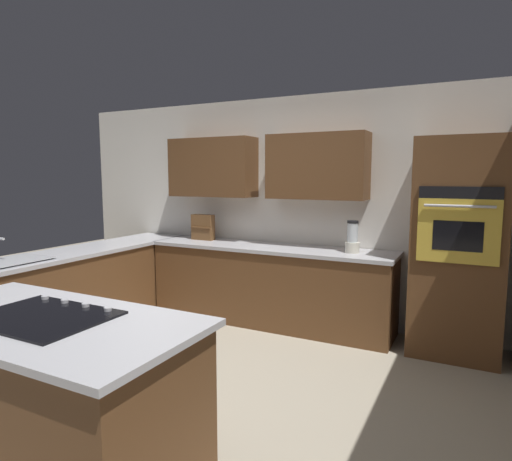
% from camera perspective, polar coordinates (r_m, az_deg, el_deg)
% --- Properties ---
extents(ground_plane, '(14.00, 14.00, 0.00)m').
position_cam_1_polar(ground_plane, '(3.78, -8.77, -19.55)').
color(ground_plane, '#9E937F').
extents(wall_back, '(6.00, 0.44, 2.60)m').
position_cam_1_polar(wall_back, '(5.21, 3.56, 4.16)').
color(wall_back, white).
rests_on(wall_back, ground).
extents(lower_cabinets_back, '(2.80, 0.60, 0.86)m').
position_cam_1_polar(lower_cabinets_back, '(5.08, 1.69, -7.28)').
color(lower_cabinets_back, brown).
rests_on(lower_cabinets_back, ground).
extents(countertop_back, '(2.84, 0.64, 0.04)m').
position_cam_1_polar(countertop_back, '(4.98, 1.71, -2.26)').
color(countertop_back, '#B2B2B7').
rests_on(countertop_back, lower_cabinets_back).
extents(lower_cabinets_side, '(0.60, 2.90, 0.86)m').
position_cam_1_polar(lower_cabinets_side, '(5.19, -21.85, -7.48)').
color(lower_cabinets_side, brown).
rests_on(lower_cabinets_side, ground).
extents(countertop_side, '(0.64, 2.94, 0.04)m').
position_cam_1_polar(countertop_side, '(5.10, -22.09, -2.58)').
color(countertop_side, '#B2B2B7').
rests_on(countertop_side, lower_cabinets_side).
extents(island_base, '(1.78, 0.84, 0.86)m').
position_cam_1_polar(island_base, '(2.95, -25.57, -18.91)').
color(island_base, brown).
rests_on(island_base, ground).
extents(island_top, '(1.86, 0.92, 0.04)m').
position_cam_1_polar(island_top, '(2.79, -26.07, -10.54)').
color(island_top, '#B2B2B7').
rests_on(island_top, island_base).
extents(wall_oven, '(0.80, 0.66, 2.04)m').
position_cam_1_polar(wall_oven, '(4.50, 24.80, -2.08)').
color(wall_oven, brown).
rests_on(wall_oven, ground).
extents(sink_unit, '(0.46, 0.70, 0.23)m').
position_cam_1_polar(sink_unit, '(4.63, -29.66, -3.46)').
color(sink_unit, '#515456').
rests_on(sink_unit, countertop_side).
extents(cooktop, '(0.76, 0.56, 0.03)m').
position_cam_1_polar(cooktop, '(2.79, -26.01, -9.97)').
color(cooktop, black).
rests_on(cooktop, island_top).
extents(blender, '(0.15, 0.15, 0.33)m').
position_cam_1_polar(blender, '(4.65, 12.41, -1.08)').
color(blender, beige).
rests_on(blender, countertop_back).
extents(spice_rack, '(0.29, 0.11, 0.32)m').
position_cam_1_polar(spice_rack, '(5.50, -6.91, 0.43)').
color(spice_rack, brown).
rests_on(spice_rack, countertop_back).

